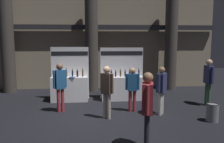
{
  "coord_description": "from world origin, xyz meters",
  "views": [
    {
      "loc": [
        0.01,
        -7.41,
        2.56
      ],
      "look_at": [
        0.69,
        0.47,
        1.49
      ],
      "focal_mm": 37.47,
      "sensor_mm": 36.0,
      "label": 1
    }
  ],
  "objects_px": {
    "exhibitor_booth_1": "(123,86)",
    "visitor_4": "(161,86)",
    "trash_bin": "(212,113)",
    "visitor_0": "(107,88)",
    "exhibitor_booth_0": "(70,87)",
    "visitor_6": "(208,78)",
    "visitor_5": "(132,86)",
    "visitor_7": "(60,83)",
    "visitor_1": "(147,103)"
  },
  "relations": [
    {
      "from": "trash_bin",
      "to": "visitor_4",
      "type": "bearing_deg",
      "value": 150.24
    },
    {
      "from": "visitor_5",
      "to": "visitor_6",
      "type": "relative_size",
      "value": 0.87
    },
    {
      "from": "exhibitor_booth_1",
      "to": "visitor_0",
      "type": "height_order",
      "value": "exhibitor_booth_1"
    },
    {
      "from": "visitor_6",
      "to": "visitor_7",
      "type": "height_order",
      "value": "visitor_6"
    },
    {
      "from": "trash_bin",
      "to": "visitor_6",
      "type": "height_order",
      "value": "visitor_6"
    },
    {
      "from": "visitor_5",
      "to": "visitor_6",
      "type": "height_order",
      "value": "visitor_6"
    },
    {
      "from": "trash_bin",
      "to": "visitor_0",
      "type": "xyz_separation_m",
      "value": [
        -3.31,
        0.55,
        0.74
      ]
    },
    {
      "from": "visitor_0",
      "to": "visitor_7",
      "type": "height_order",
      "value": "visitor_7"
    },
    {
      "from": "visitor_5",
      "to": "visitor_0",
      "type": "bearing_deg",
      "value": -136.62
    },
    {
      "from": "trash_bin",
      "to": "visitor_0",
      "type": "relative_size",
      "value": 0.33
    },
    {
      "from": "exhibitor_booth_0",
      "to": "exhibitor_booth_1",
      "type": "height_order",
      "value": "exhibitor_booth_0"
    },
    {
      "from": "exhibitor_booth_1",
      "to": "visitor_5",
      "type": "height_order",
      "value": "exhibitor_booth_1"
    },
    {
      "from": "trash_bin",
      "to": "visitor_6",
      "type": "bearing_deg",
      "value": 67.23
    },
    {
      "from": "visitor_4",
      "to": "visitor_7",
      "type": "distance_m",
      "value": 3.56
    },
    {
      "from": "exhibitor_booth_0",
      "to": "visitor_0",
      "type": "bearing_deg",
      "value": -59.84
    },
    {
      "from": "trash_bin",
      "to": "visitor_4",
      "type": "distance_m",
      "value": 1.79
    },
    {
      "from": "trash_bin",
      "to": "visitor_1",
      "type": "distance_m",
      "value": 3.15
    },
    {
      "from": "exhibitor_booth_1",
      "to": "visitor_6",
      "type": "height_order",
      "value": "exhibitor_booth_1"
    },
    {
      "from": "exhibitor_booth_0",
      "to": "visitor_6",
      "type": "xyz_separation_m",
      "value": [
        5.49,
        -1.18,
        0.49
      ]
    },
    {
      "from": "exhibitor_booth_0",
      "to": "visitor_4",
      "type": "relative_size",
      "value": 1.36
    },
    {
      "from": "visitor_5",
      "to": "visitor_7",
      "type": "relative_size",
      "value": 0.91
    },
    {
      "from": "trash_bin",
      "to": "visitor_4",
      "type": "height_order",
      "value": "visitor_4"
    },
    {
      "from": "visitor_7",
      "to": "trash_bin",
      "type": "bearing_deg",
      "value": -45.83
    },
    {
      "from": "visitor_0",
      "to": "visitor_5",
      "type": "bearing_deg",
      "value": -109.05
    },
    {
      "from": "visitor_1",
      "to": "visitor_7",
      "type": "height_order",
      "value": "visitor_1"
    },
    {
      "from": "visitor_1",
      "to": "trash_bin",
      "type": "bearing_deg",
      "value": 138.08
    },
    {
      "from": "exhibitor_booth_1",
      "to": "visitor_6",
      "type": "distance_m",
      "value": 3.48
    },
    {
      "from": "visitor_5",
      "to": "visitor_7",
      "type": "height_order",
      "value": "visitor_7"
    },
    {
      "from": "visitor_1",
      "to": "visitor_6",
      "type": "distance_m",
      "value": 4.8
    },
    {
      "from": "visitor_4",
      "to": "visitor_6",
      "type": "xyz_separation_m",
      "value": [
        2.18,
        1.0,
        0.09
      ]
    },
    {
      "from": "visitor_0",
      "to": "exhibitor_booth_1",
      "type": "bearing_deg",
      "value": -74.39
    },
    {
      "from": "visitor_5",
      "to": "visitor_7",
      "type": "bearing_deg",
      "value": -177.37
    },
    {
      "from": "trash_bin",
      "to": "exhibitor_booth_0",
      "type": "bearing_deg",
      "value": 147.67
    },
    {
      "from": "exhibitor_booth_1",
      "to": "trash_bin",
      "type": "bearing_deg",
      "value": -50.61
    },
    {
      "from": "exhibitor_booth_1",
      "to": "trash_bin",
      "type": "relative_size",
      "value": 3.88
    },
    {
      "from": "visitor_1",
      "to": "visitor_6",
      "type": "relative_size",
      "value": 1.01
    },
    {
      "from": "trash_bin",
      "to": "visitor_6",
      "type": "distance_m",
      "value": 2.13
    },
    {
      "from": "exhibitor_booth_0",
      "to": "visitor_4",
      "type": "bearing_deg",
      "value": -33.39
    },
    {
      "from": "exhibitor_booth_0",
      "to": "visitor_5",
      "type": "xyz_separation_m",
      "value": [
        2.38,
        -1.73,
        0.32
      ]
    },
    {
      "from": "visitor_0",
      "to": "visitor_5",
      "type": "distance_m",
      "value": 1.2
    },
    {
      "from": "visitor_0",
      "to": "visitor_1",
      "type": "height_order",
      "value": "visitor_1"
    },
    {
      "from": "trash_bin",
      "to": "visitor_7",
      "type": "distance_m",
      "value": 5.19
    },
    {
      "from": "exhibitor_booth_1",
      "to": "visitor_4",
      "type": "bearing_deg",
      "value": -64.47
    },
    {
      "from": "visitor_4",
      "to": "visitor_7",
      "type": "xyz_separation_m",
      "value": [
        -3.5,
        0.64,
        0.03
      ]
    },
    {
      "from": "exhibitor_booth_1",
      "to": "visitor_7",
      "type": "xyz_separation_m",
      "value": [
        -2.45,
        -1.55,
        0.44
      ]
    },
    {
      "from": "visitor_4",
      "to": "visitor_6",
      "type": "bearing_deg",
      "value": 150.93
    },
    {
      "from": "visitor_0",
      "to": "visitor_4",
      "type": "height_order",
      "value": "visitor_0"
    },
    {
      "from": "visitor_6",
      "to": "visitor_4",
      "type": "bearing_deg",
      "value": 113.86
    },
    {
      "from": "exhibitor_booth_1",
      "to": "trash_bin",
      "type": "distance_m",
      "value": 3.91
    },
    {
      "from": "exhibitor_booth_0",
      "to": "visitor_7",
      "type": "height_order",
      "value": "exhibitor_booth_0"
    }
  ]
}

